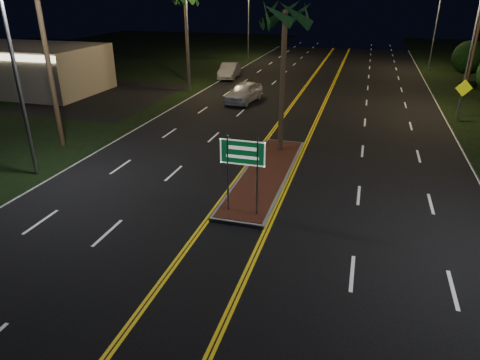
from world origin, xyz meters
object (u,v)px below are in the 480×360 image
at_px(streetlight_left_near, 20,58).
at_px(car_far, 229,69).
at_px(car_near, 244,90).
at_px(streetlight_left_mid, 191,25).
at_px(median_island, 266,174).
at_px(streetlight_left_far, 251,14).
at_px(palm_median, 285,15).
at_px(shrub_far, 469,57).
at_px(commercial_building, 17,68).
at_px(streetlight_right_mid, 468,34).
at_px(streetlight_right_far, 434,18).
at_px(warning_sign, 463,93).
at_px(highway_sign, 242,160).

distance_m(streetlight_left_near, car_far, 27.51).
bearing_deg(car_near, streetlight_left_mid, 162.45).
height_order(median_island, streetlight_left_far, streetlight_left_far).
height_order(palm_median, shrub_far, palm_median).
distance_m(commercial_building, streetlight_right_mid, 36.85).
distance_m(commercial_building, streetlight_left_far, 28.75).
height_order(streetlight_left_near, car_far, streetlight_left_near).
distance_m(streetlight_left_far, shrub_far, 25.90).
relative_size(streetlight_right_far, warning_sign, 3.21).
relative_size(palm_median, car_far, 1.55).
distance_m(commercial_building, car_far, 19.90).
height_order(streetlight_left_near, streetlight_right_mid, same).
xyz_separation_m(highway_sign, warning_sign, (10.80, 17.87, -0.55)).
bearing_deg(streetlight_right_mid, warning_sign, -82.02).
relative_size(highway_sign, warning_sign, 1.14).
height_order(streetlight_right_far, car_far, streetlight_right_far).
distance_m(palm_median, warning_sign, 15.79).
bearing_deg(median_island, streetlight_left_mid, 121.98).
distance_m(median_island, car_near, 15.41).
xyz_separation_m(streetlight_left_near, palm_median, (10.61, 6.50, 1.62)).
bearing_deg(streetlight_right_mid, streetlight_left_near, -139.70).
relative_size(streetlight_left_mid, car_near, 1.62).
bearing_deg(shrub_far, highway_sign, -112.57).
bearing_deg(commercial_building, streetlight_left_far, 57.35).
bearing_deg(streetlight_right_mid, palm_median, -132.70).
bearing_deg(palm_median, warning_sign, 43.27).
relative_size(streetlight_left_near, warning_sign, 3.21).
bearing_deg(highway_sign, commercial_building, 146.52).
distance_m(commercial_building, shrub_far, 42.90).
bearing_deg(highway_sign, car_near, 105.59).
xyz_separation_m(commercial_building, car_far, (16.50, 11.08, -1.11)).
height_order(streetlight_right_mid, palm_median, streetlight_right_mid).
bearing_deg(streetlight_right_far, warning_sign, -89.50).
relative_size(streetlight_left_far, car_near, 1.62).
relative_size(shrub_far, car_far, 0.74).
relative_size(highway_sign, streetlight_left_far, 0.36).
relative_size(streetlight_left_far, warning_sign, 3.21).
height_order(commercial_building, streetlight_left_mid, streetlight_left_mid).
xyz_separation_m(highway_sign, streetlight_right_mid, (10.61, 19.20, 3.25)).
distance_m(streetlight_right_mid, palm_median, 15.73).
height_order(highway_sign, streetlight_left_far, streetlight_left_far).
distance_m(highway_sign, streetlight_left_far, 42.67).
xyz_separation_m(palm_median, shrub_far, (13.80, 25.50, -4.94)).
bearing_deg(streetlight_right_mid, commercial_building, -176.86).
relative_size(palm_median, car_near, 1.50).
bearing_deg(car_near, palm_median, -57.09).
height_order(streetlight_right_far, palm_median, streetlight_right_far).
xyz_separation_m(palm_median, car_near, (-5.21, 10.98, -6.35)).
bearing_deg(car_far, streetlight_left_near, -98.46).
bearing_deg(shrub_far, streetlight_right_far, 117.98).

